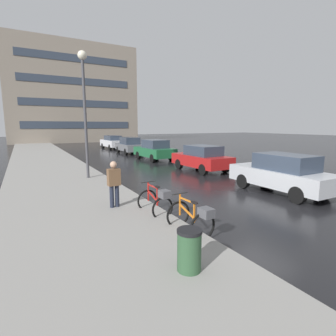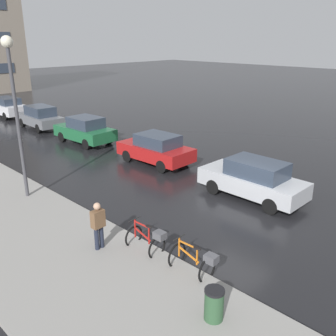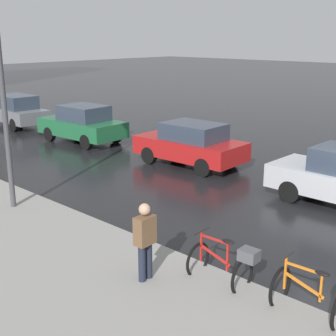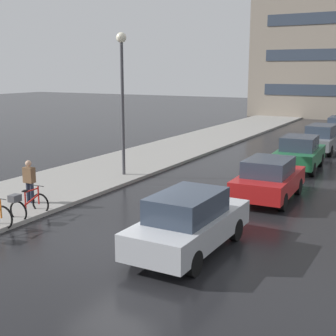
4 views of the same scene
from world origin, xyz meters
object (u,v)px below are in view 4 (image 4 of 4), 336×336
bicycle_second (26,204)px  streetlamp (122,81)px  pedestrian (29,181)px  car_silver (189,222)px  car_red (269,179)px  car_green (299,153)px  car_grey (322,138)px

bicycle_second → streetlamp: 7.68m
pedestrian → streetlamp: streetlamp is taller
car_silver → streetlamp: streetlamp is taller
car_silver → car_red: size_ratio=1.07×
car_silver → car_green: bearing=89.9°
streetlamp → pedestrian: bearing=-93.4°
bicycle_second → pedestrian: size_ratio=0.81×
car_red → pedestrian: size_ratio=2.46×
car_grey → pedestrian: size_ratio=2.58×
car_green → pedestrian: (-6.90, -11.03, 0.12)m
car_silver → pedestrian: (-6.87, 1.12, 0.11)m
bicycle_second → car_green: car_green is taller
pedestrian → car_grey: bearing=67.7°
car_grey → streetlamp: bearing=-120.2°
car_green → car_red: bearing=-87.1°
car_grey → pedestrian: 18.09m
car_grey → streetlamp: streetlamp is taller
car_silver → pedestrian: size_ratio=2.63×
car_silver → car_green: 12.15m
pedestrian → car_green: bearing=58.0°
bicycle_second → car_silver: size_ratio=0.31×
bicycle_second → car_silver: (5.88, 0.04, 0.33)m
car_silver → car_grey: 17.85m
car_silver → pedestrian: 6.96m
pedestrian → streetlamp: 6.44m
streetlamp → car_green: bearing=40.2°
bicycle_second → car_grey: bearing=71.8°
bicycle_second → streetlamp: size_ratio=0.21×
car_green → streetlamp: streetlamp is taller
car_red → car_grey: (-0.32, 11.77, 0.02)m
bicycle_second → car_green: bearing=64.1°
car_grey → car_red: bearing=-88.4°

